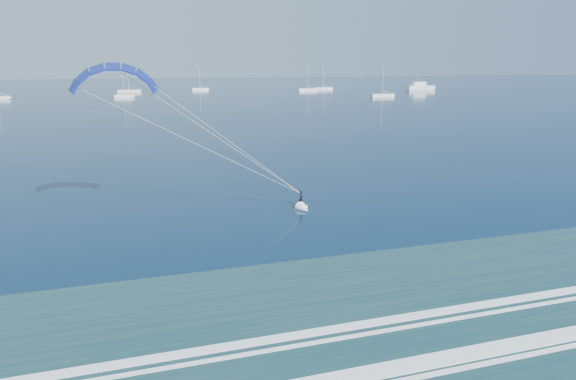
# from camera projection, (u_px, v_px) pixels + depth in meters

# --- Properties ---
(kitesurfer_rig) EXTENTS (21.36, 4.18, 14.33)m
(kitesurfer_rig) POSITION_uv_depth(u_px,v_px,m) (211.00, 134.00, 43.16)
(kitesurfer_rig) COLOR gold
(kitesurfer_rig) RESTS_ON ground
(motor_yacht) EXTENTS (14.26, 3.80, 5.99)m
(motor_yacht) POSITION_uv_depth(u_px,v_px,m) (420.00, 87.00, 252.49)
(motor_yacht) COLOR white
(motor_yacht) RESTS_ON ground
(sailboat_2) EXTENTS (9.93, 2.40, 13.22)m
(sailboat_2) POSITION_uv_depth(u_px,v_px,m) (129.00, 91.00, 231.54)
(sailboat_2) COLOR white
(sailboat_2) RESTS_ON ground
(sailboat_3) EXTENTS (7.14, 2.40, 10.12)m
(sailboat_3) POSITION_uv_depth(u_px,v_px,m) (124.00, 96.00, 197.27)
(sailboat_3) COLOR white
(sailboat_3) RESTS_ON ground
(sailboat_4) EXTENTS (7.69, 2.40, 10.60)m
(sailboat_4) POSITION_uv_depth(u_px,v_px,m) (200.00, 89.00, 248.33)
(sailboat_4) COLOR white
(sailboat_4) RESTS_ON ground
(sailboat_5) EXTENTS (8.91, 2.40, 12.13)m
(sailboat_5) POSITION_uv_depth(u_px,v_px,m) (307.00, 90.00, 242.81)
(sailboat_5) COLOR white
(sailboat_5) RESTS_ON ground
(sailboat_6) EXTENTS (9.52, 2.40, 12.78)m
(sailboat_6) POSITION_uv_depth(u_px,v_px,m) (382.00, 95.00, 201.72)
(sailboat_6) COLOR white
(sailboat_6) RESTS_ON ground
(sailboat_7) EXTENTS (8.98, 2.40, 12.55)m
(sailboat_7) POSITION_uv_depth(u_px,v_px,m) (323.00, 88.00, 254.28)
(sailboat_7) COLOR white
(sailboat_7) RESTS_ON ground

